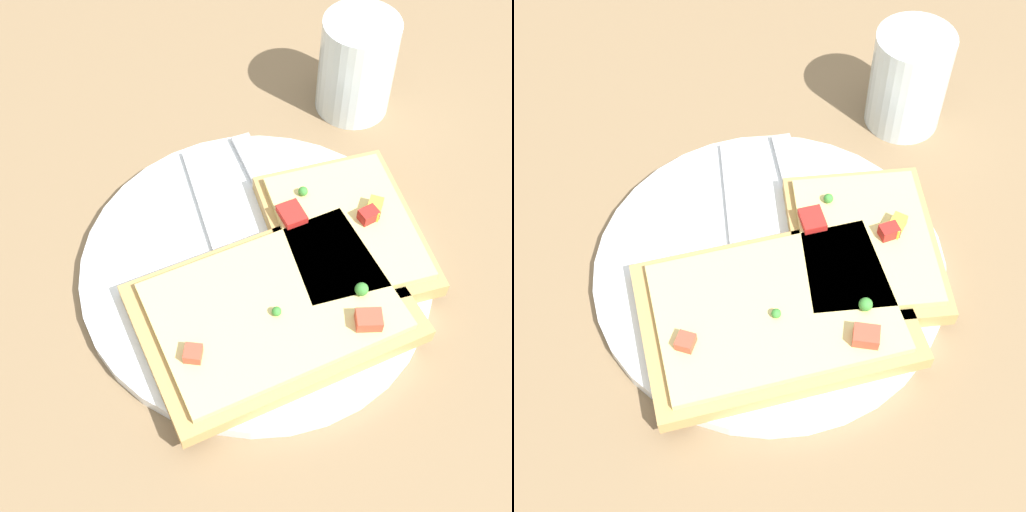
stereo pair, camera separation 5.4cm
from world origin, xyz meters
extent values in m
plane|color=#7F6647|center=(0.00, 0.00, 0.00)|extent=(4.00, 4.00, 0.00)
cylinder|color=white|center=(0.00, 0.00, 0.01)|extent=(0.27, 0.27, 0.01)
cube|color=#B7B7BC|center=(-0.06, 0.02, 0.01)|extent=(0.10, 0.09, 0.01)
cube|color=#B7B7BC|center=(0.00, -0.03, 0.01)|extent=(0.05, 0.05, 0.01)
cube|color=#B7B7BC|center=(0.03, -0.06, 0.01)|extent=(0.02, 0.02, 0.00)
cube|color=#B7B7BC|center=(0.03, -0.06, 0.01)|extent=(0.02, 0.02, 0.00)
cube|color=#B7B7BC|center=(0.03, -0.05, 0.01)|extent=(0.02, 0.02, 0.00)
cube|color=#B7B7BC|center=(0.04, -0.05, 0.01)|extent=(0.02, 0.02, 0.00)
cube|color=#B7B7BC|center=(-0.06, 0.08, 0.01)|extent=(0.07, 0.05, 0.01)
cube|color=#B7B7BC|center=(0.02, 0.02, 0.01)|extent=(0.11, 0.08, 0.00)
cube|color=tan|center=(0.04, -0.03, 0.02)|extent=(0.21, 0.23, 0.01)
cube|color=#E5CC7A|center=(0.04, -0.03, 0.03)|extent=(0.18, 0.20, 0.01)
cube|color=#D14733|center=(0.02, -0.10, 0.04)|extent=(0.02, 0.02, 0.01)
sphere|color=#388433|center=(0.08, 0.01, 0.04)|extent=(0.01, 0.01, 0.01)
cube|color=#D14733|center=(0.10, -0.01, 0.04)|extent=(0.02, 0.02, 0.01)
sphere|color=#388433|center=(0.04, -0.04, 0.04)|extent=(0.01, 0.01, 0.01)
cube|color=tan|center=(0.04, 0.06, 0.02)|extent=(0.18, 0.17, 0.01)
cube|color=#E5CC7A|center=(0.04, 0.06, 0.03)|extent=(0.16, 0.15, 0.01)
sphere|color=#388433|center=(0.00, 0.06, 0.04)|extent=(0.01, 0.01, 0.01)
cube|color=red|center=(0.05, 0.07, 0.04)|extent=(0.02, 0.02, 0.01)
cube|color=red|center=(0.01, 0.04, 0.04)|extent=(0.03, 0.03, 0.01)
cube|color=yellow|center=(0.05, 0.08, 0.04)|extent=(0.02, 0.02, 0.01)
sphere|color=tan|center=(0.00, 0.06, 0.01)|extent=(0.01, 0.01, 0.01)
sphere|color=#AC7B4A|center=(0.02, 0.07, 0.02)|extent=(0.01, 0.01, 0.01)
cylinder|color=silver|center=(-0.04, 0.20, 0.05)|extent=(0.07, 0.07, 0.09)
camera|label=1|loc=(0.18, -0.25, 0.47)|focal=50.00mm
camera|label=2|loc=(0.22, -0.22, 0.47)|focal=50.00mm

